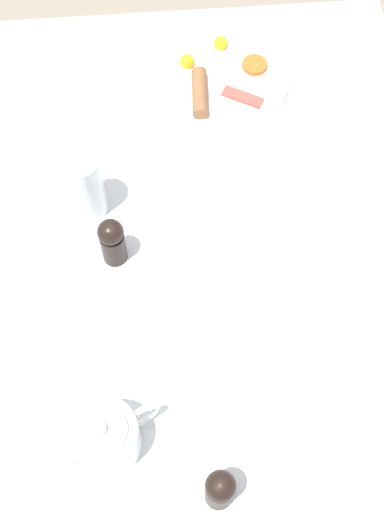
% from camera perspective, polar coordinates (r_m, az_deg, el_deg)
% --- Properties ---
extents(ground_plane, '(8.00, 8.00, 0.00)m').
position_cam_1_polar(ground_plane, '(1.99, -0.00, -10.08)').
color(ground_plane, gray).
extents(table, '(0.94, 1.24, 0.75)m').
position_cam_1_polar(table, '(1.35, -0.00, -1.67)').
color(table, silver).
rests_on(table, ground_plane).
extents(breakfast_plate, '(0.28, 0.28, 0.04)m').
position_cam_1_polar(breakfast_plate, '(1.52, 2.14, 14.17)').
color(breakfast_plate, white).
rests_on(breakfast_plate, table).
extents(teapot_near, '(0.18, 0.11, 0.12)m').
position_cam_1_polar(teapot_near, '(1.14, -6.90, -14.18)').
color(teapot_near, white).
rests_on(teapot_near, table).
extents(water_glass_tall, '(0.06, 0.06, 0.16)m').
position_cam_1_polar(water_glass_tall, '(1.29, -8.50, 5.57)').
color(water_glass_tall, white).
rests_on(water_glass_tall, table).
extents(pepper_grinder, '(0.05, 0.05, 0.11)m').
position_cam_1_polar(pepper_grinder, '(1.25, -6.39, 1.21)').
color(pepper_grinder, black).
rests_on(pepper_grinder, table).
extents(salt_grinder, '(0.05, 0.05, 0.11)m').
position_cam_1_polar(salt_grinder, '(1.11, 2.25, -18.16)').
color(salt_grinder, black).
rests_on(salt_grinder, table).
extents(napkin_folded, '(0.14, 0.13, 0.01)m').
position_cam_1_polar(napkin_folded, '(1.26, 7.66, -3.79)').
color(napkin_folded, white).
rests_on(napkin_folded, table).
extents(knife_by_plate, '(0.17, 0.16, 0.00)m').
position_cam_1_polar(knife_by_plate, '(1.48, -8.60, 11.19)').
color(knife_by_plate, silver).
rests_on(knife_by_plate, table).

